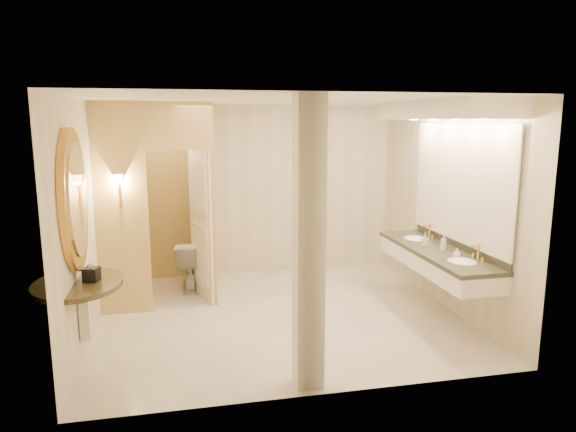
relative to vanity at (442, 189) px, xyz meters
name	(u,v)px	position (x,y,z in m)	size (l,w,h in m)	color
floor	(279,315)	(-1.98, 0.40, -1.63)	(4.50, 4.50, 0.00)	silver
ceiling	(279,100)	(-1.98, 0.40, 1.07)	(4.50, 4.50, 0.00)	white
wall_back	(256,191)	(-1.98, 2.40, -0.28)	(4.50, 0.02, 2.70)	beige
wall_front	(323,251)	(-1.98, -1.60, -0.28)	(4.50, 0.02, 2.70)	beige
wall_left	(88,219)	(-4.23, 0.40, -0.28)	(0.02, 4.00, 2.70)	beige
wall_right	(445,206)	(0.27, 0.40, -0.28)	(0.02, 4.00, 2.70)	beige
toilet_closet	(186,200)	(-3.10, 1.37, -0.24)	(1.50, 1.55, 2.70)	#DAC272
wall_sconce	(119,181)	(-3.90, 0.83, 0.10)	(0.14, 0.14, 0.42)	gold
vanity	(442,189)	(0.00, 0.00, 0.00)	(0.75, 2.40, 2.09)	white
console_shelf	(76,235)	(-4.19, -0.50, -0.28)	(1.08, 1.08, 1.99)	black
pillar	(309,246)	(-2.05, -1.38, -0.28)	(0.25, 0.25, 2.70)	white
tissue_box	(92,274)	(-4.07, -0.50, -0.68)	(0.14, 0.14, 0.14)	black
toilet	(190,264)	(-3.08, 1.73, -1.27)	(0.40, 0.71, 0.72)	white
soap_bottle_a	(425,240)	(-0.11, 0.17, -0.68)	(0.06, 0.07, 0.14)	beige
soap_bottle_b	(457,253)	(-0.02, -0.45, -0.70)	(0.09, 0.09, 0.11)	silver
soap_bottle_c	(443,243)	(-0.01, -0.11, -0.65)	(0.08, 0.08, 0.20)	#C6B28C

